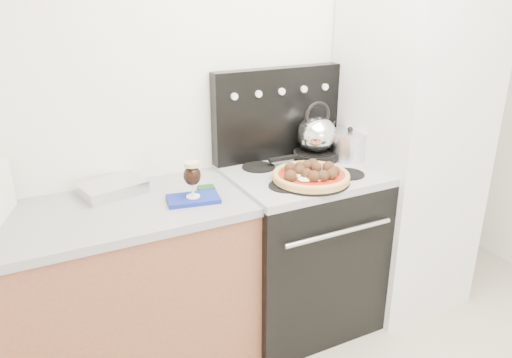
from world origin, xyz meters
TOP-DOWN VIEW (x-y plane):
  - room_shell at (0.00, 0.29)m, footprint 3.52×3.01m
  - base_cabinet at (-1.02, 1.20)m, footprint 1.45×0.60m
  - countertop at (-1.02, 1.20)m, footprint 1.48×0.63m
  - stove_body at (0.08, 1.18)m, footprint 0.76×0.65m
  - cooktop at (0.08, 1.18)m, footprint 0.76×0.65m
  - backguard at (0.08, 1.45)m, footprint 0.76×0.08m
  - fridge at (0.78, 1.15)m, footprint 0.64×0.68m
  - foil_sheet at (-0.86, 1.37)m, footprint 0.33×0.27m
  - oven_mitt at (-0.55, 1.11)m, footprint 0.26×0.18m
  - beer_glass at (-0.55, 1.11)m, footprint 0.09×0.09m
  - pizza_pan at (0.04, 1.03)m, footprint 0.46×0.46m
  - pizza at (0.04, 1.03)m, footprint 0.43×0.43m
  - skillet at (0.25, 1.30)m, footprint 0.25×0.25m
  - tea_kettle at (0.25, 1.30)m, footprint 0.23×0.23m
  - stock_pot at (0.42, 1.23)m, footprint 0.26×0.26m

SIDE VIEW (x-z plane):
  - base_cabinet at x=-1.02m, z-range 0.00..0.86m
  - stove_body at x=0.08m, z-range 0.00..0.88m
  - countertop at x=-1.02m, z-range 0.86..0.90m
  - cooktop at x=0.08m, z-range 0.88..0.92m
  - oven_mitt at x=-0.55m, z-range 0.90..0.92m
  - pizza_pan at x=0.04m, z-range 0.92..0.93m
  - foil_sheet at x=-0.86m, z-range 0.90..0.96m
  - skillet at x=0.25m, z-range 0.92..0.96m
  - fridge at x=0.78m, z-range 0.00..1.90m
  - pizza at x=0.04m, z-range 0.93..0.99m
  - stock_pot at x=0.42m, z-range 0.92..1.07m
  - beer_glass at x=-0.55m, z-range 0.92..1.09m
  - tea_kettle at x=0.25m, z-range 0.96..1.20m
  - backguard at x=0.08m, z-range 0.92..1.42m
  - room_shell at x=0.00m, z-range -0.01..2.51m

